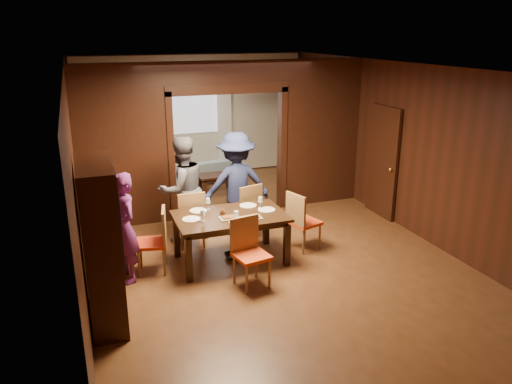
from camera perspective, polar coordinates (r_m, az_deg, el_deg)
name	(u,v)px	position (r m, az deg, el deg)	size (l,w,h in m)	color
floor	(257,243)	(8.44, 0.15, -5.87)	(9.00, 9.00, 0.00)	#4E2E16
ceiling	(257,66)	(7.73, 0.17, 14.18)	(5.50, 9.00, 0.02)	silver
room_walls	(224,134)	(9.70, -3.69, 6.62)	(5.52, 9.01, 2.90)	black
person_purple	(124,228)	(7.20, -14.89, -4.04)	(0.58, 0.38, 1.58)	#5F2161
person_grey	(182,190)	(8.36, -8.42, 0.26)	(0.87, 0.68, 1.79)	#4F4E55
person_navy	(236,185)	(8.52, -2.25, 0.86)	(1.17, 0.67, 1.81)	#1C2448
sofa	(207,170)	(11.86, -5.66, 2.53)	(1.81, 0.71, 0.53)	#819CA9
serving_bowl	(233,210)	(7.63, -2.69, -2.12)	(0.28, 0.28, 0.07)	black
dining_table	(231,238)	(7.69, -2.93, -5.28)	(1.67, 1.04, 0.76)	black
coffee_table	(217,183)	(11.03, -4.53, 1.01)	(0.80, 0.50, 0.40)	black
chair_left	(151,241)	(7.48, -11.90, -5.50)	(0.44, 0.44, 0.97)	red
chair_right	(305,220)	(8.12, 5.57, -3.24)	(0.44, 0.44, 0.97)	red
chair_far_l	(190,218)	(8.26, -7.58, -2.95)	(0.44, 0.44, 0.97)	#CA5A13
chair_far_r	(245,210)	(8.55, -1.32, -2.06)	(0.44, 0.44, 0.97)	red
chair_near	(252,254)	(6.92, -0.51, -7.08)	(0.44, 0.44, 0.97)	red
hutch	(101,244)	(6.23, -17.30, -5.69)	(0.40, 1.20, 2.00)	black
door_right	(383,162)	(9.71, 14.28, 3.35)	(0.06, 0.90, 2.10)	black
window_far	(193,106)	(12.10, -7.18, 9.74)	(1.20, 0.03, 1.30)	silver
curtain_left	(163,127)	(12.00, -10.57, 7.33)	(0.35, 0.06, 2.40)	white
curtain_right	(224,123)	(12.32, -3.63, 7.88)	(0.35, 0.06, 2.40)	white
plate_left	(191,219)	(7.42, -7.41, -3.10)	(0.27, 0.27, 0.01)	silver
plate_far_l	(198,211)	(7.75, -6.61, -2.13)	(0.27, 0.27, 0.01)	white
plate_far_r	(248,205)	(7.92, -0.92, -1.55)	(0.27, 0.27, 0.01)	silver
plate_right	(267,210)	(7.74, 1.22, -2.03)	(0.27, 0.27, 0.01)	silver
plate_near	(238,222)	(7.25, -2.04, -3.45)	(0.27, 0.27, 0.01)	white
platter_a	(229,217)	(7.40, -3.05, -2.91)	(0.30, 0.20, 0.04)	gray
platter_b	(251,217)	(7.39, -0.53, -2.91)	(0.30, 0.20, 0.04)	gray
wineglass_left	(203,216)	(7.29, -6.13, -2.72)	(0.08, 0.08, 0.18)	white
wineglass_far	(208,204)	(7.77, -5.51, -1.36)	(0.08, 0.08, 0.18)	silver
wineglass_right	(260,202)	(7.80, 0.50, -1.21)	(0.08, 0.08, 0.18)	silver
tumbler	(236,216)	(7.32, -2.27, -2.72)	(0.07, 0.07, 0.14)	white
condiment_jar	(223,213)	(7.48, -3.83, -2.40)	(0.08, 0.08, 0.11)	#452510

